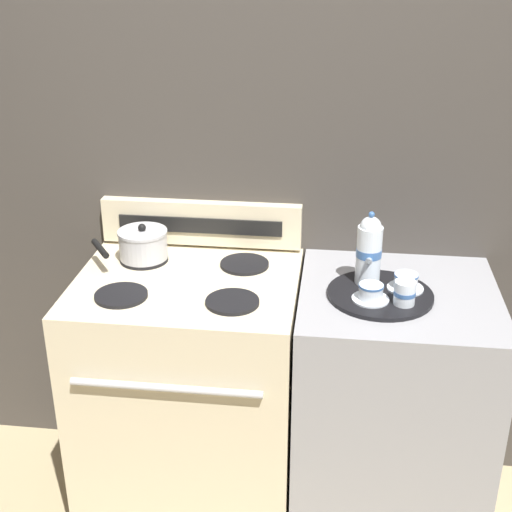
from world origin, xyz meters
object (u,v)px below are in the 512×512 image
Objects in this scene: serving_tray at (380,294)px; teacup_right at (406,282)px; creamer_jug at (405,293)px; saucepan at (142,244)px; teapot at (369,250)px; teacup_left at (371,292)px; stove at (191,395)px.

serving_tray is 0.09m from teacup_right.
saucepan is at bearing 164.96° from creamer_jug.
teapot is at bearing -7.62° from saucepan.
teapot reaches higher than serving_tray.
teapot is 2.12× the size of teacup_left.
serving_tray is at bearing 136.07° from creamer_jug.
teapot is 0.16m from teacup_right.
saucepan reaches higher than serving_tray.
teapot is at bearing 129.29° from creamer_jug.
stove is 0.89m from creamer_jug.
teacup_left is at bearing 172.69° from creamer_jug.
creamer_jug is at bearing -8.16° from stove.
stove is at bearing 179.95° from teacup_right.
teacup_left is 1.53× the size of creamer_jug.
teacup_right is (0.12, -0.03, -0.09)m from teapot.
creamer_jug reaches higher than stove.
teacup_left is 0.10m from creamer_jug.
saucepan is 0.77× the size of serving_tray.
creamer_jug is (0.90, -0.24, -0.01)m from saucepan.
serving_tray is at bearing -3.12° from stove.
teacup_right is (0.72, -0.00, 0.50)m from stove.
teapot is 0.15m from teacup_left.
serving_tray is 0.15m from teapot.
serving_tray is at bearing -11.87° from saucepan.
saucepan is 0.83m from teacup_left.
teacup_right is at bearing -15.61° from teapot.
saucepan reaches higher than stove.
saucepan is at bearing 171.28° from teacup_right.
teacup_left reaches higher than stove.
teapot is at bearing 121.12° from serving_tray.
serving_tray reaches higher than stove.
saucepan is at bearing 172.38° from teapot.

